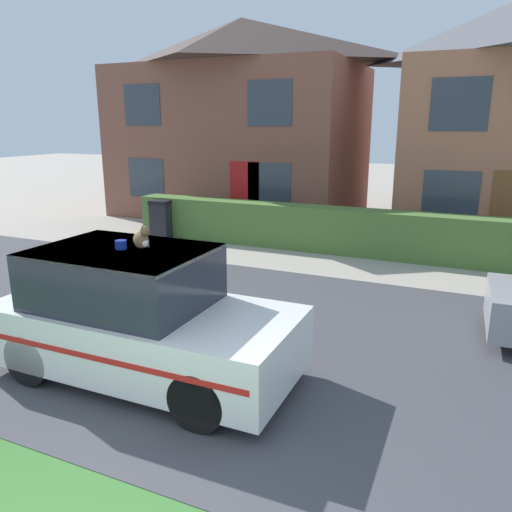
{
  "coord_description": "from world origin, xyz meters",
  "views": [
    {
      "loc": [
        2.42,
        -2.03,
        3.24
      ],
      "look_at": [
        -0.93,
        5.44,
        1.05
      ],
      "focal_mm": 35.0,
      "sensor_mm": 36.0,
      "label": 1
    }
  ],
  "objects_px": {
    "cat": "(142,239)",
    "wheelie_bin": "(162,219)",
    "police_car": "(139,317)",
    "house_left": "(242,117)"
  },
  "relations": [
    {
      "from": "house_left",
      "to": "wheelie_bin",
      "type": "relative_size",
      "value": 7.71
    },
    {
      "from": "cat",
      "to": "wheelie_bin",
      "type": "relative_size",
      "value": 0.26
    },
    {
      "from": "police_car",
      "to": "cat",
      "type": "height_order",
      "value": "cat"
    },
    {
      "from": "house_left",
      "to": "wheelie_bin",
      "type": "bearing_deg",
      "value": -91.79
    },
    {
      "from": "cat",
      "to": "wheelie_bin",
      "type": "distance_m",
      "value": 8.65
    },
    {
      "from": "police_car",
      "to": "wheelie_bin",
      "type": "relative_size",
      "value": 3.56
    },
    {
      "from": "police_car",
      "to": "cat",
      "type": "bearing_deg",
      "value": -38.67
    },
    {
      "from": "cat",
      "to": "wheelie_bin",
      "type": "xyz_separation_m",
      "value": [
        -4.7,
        7.13,
        -1.37
      ]
    },
    {
      "from": "cat",
      "to": "wheelie_bin",
      "type": "height_order",
      "value": "cat"
    },
    {
      "from": "wheelie_bin",
      "to": "police_car",
      "type": "bearing_deg",
      "value": -63.69
    }
  ]
}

